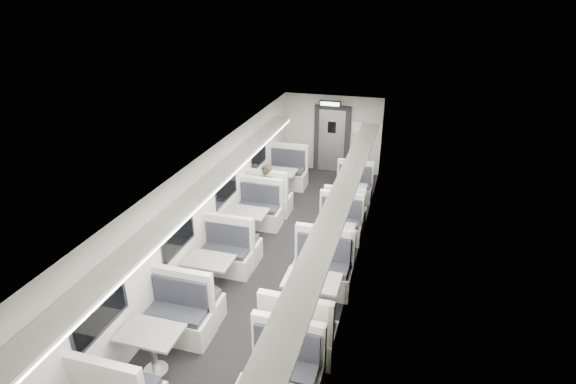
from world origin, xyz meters
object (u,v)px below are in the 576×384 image
Objects in this scene: booth_right_c at (311,298)px; passenger at (267,191)px; booth_right_a at (349,199)px; booth_right_b at (333,241)px; exit_sign at (330,104)px; vestibule_door at (332,140)px; booth_left_a at (278,185)px; booth_left_c at (210,276)px; booth_left_b at (247,226)px; booth_left_d at (153,351)px.

passenger is (-1.96, 3.44, 0.29)m from booth_right_c.
passenger is (-1.96, -0.89, 0.35)m from booth_right_a.
booth_right_b is 3.33× the size of exit_sign.
vestibule_door is (-1.00, 2.64, 0.68)m from booth_right_a.
booth_left_c is at bearing -90.00° from booth_left_a.
vestibule_door is at bearing 96.49° from passenger.
vestibule_door is 3.39× the size of exit_sign.
booth_right_a is at bearing 90.00° from booth_right_c.
booth_left_c is 2.76m from booth_right_b.
booth_right_a is 4.33m from booth_right_c.
passenger reaches higher than booth_left_b.
passenger is 3.55m from exit_sign.
passenger is 2.28× the size of exit_sign.
booth_left_b is at bearing -90.00° from booth_left_a.
vestibule_door is at bearing 101.57° from booth_right_b.
booth_left_b is 1.03× the size of booth_left_c.
booth_left_a reaches higher than booth_right_b.
vestibule_door is at bearing 98.17° from booth_right_c.
booth_left_d is at bearing -90.00° from booth_left_a.
exit_sign reaches higher than booth_left_a.
exit_sign is (-1.00, 2.15, 1.92)m from booth_right_a.
booth_right_c reaches higher than booth_right_b.
passenger is at bearing 119.64° from booth_right_c.
booth_right_b is (2.00, 1.90, -0.01)m from booth_left_c.
booth_left_c is 2.01m from booth_left_d.
booth_right_b is at bearing 90.00° from booth_right_c.
booth_right_c is at bearing -5.14° from booth_left_c.
booth_right_c is at bearing -38.70° from passenger.
vestibule_door reaches higher than booth_left_c.
exit_sign is (0.00, -0.49, 1.24)m from vestibule_door.
booth_left_a is 1.05× the size of booth_left_b.
booth_left_c is 2.01m from booth_right_c.
booth_left_c is 4.61m from booth_right_a.
booth_left_d is (0.00, -3.99, -0.00)m from booth_left_b.
vestibule_door is (1.00, 6.79, 0.66)m from booth_left_c.
booth_right_a is at bearing 47.35° from booth_left_b.
booth_left_a is 2.41m from booth_left_b.
booth_left_c is at bearing -136.44° from booth_right_b.
booth_left_a is at bearing 113.64° from booth_right_c.
exit_sign is at bearing 94.19° from passenger.
exit_sign reaches higher than booth_right_c.
booth_right_a is at bearing 64.27° from booth_left_c.
passenger is at bearing -87.82° from booth_left_a.
exit_sign is (1.00, 1.91, 1.87)m from booth_left_a.
booth_left_d is 8.88m from vestibule_door.
booth_left_d is 4.39m from booth_right_b.
booth_right_a is at bearing -65.04° from exit_sign.
booth_right_c is (2.00, -0.18, 0.04)m from booth_left_c.
vestibule_door is at bearing 81.62° from booth_left_c.
exit_sign is at bearing 102.81° from booth_right_b.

